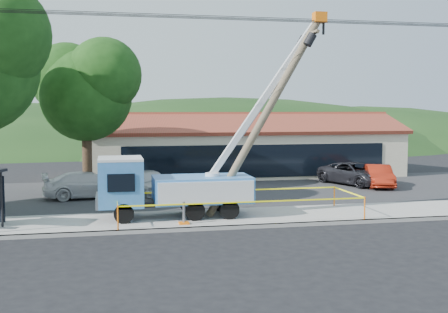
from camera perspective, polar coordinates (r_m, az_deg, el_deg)
name	(u,v)px	position (r m, az deg, el deg)	size (l,w,h in m)	color
ground	(266,240)	(21.56, 4.25, -8.43)	(120.00, 120.00, 0.00)	black
curb	(252,226)	(23.52, 2.84, -7.10)	(60.00, 0.25, 0.15)	gray
sidewalk	(241,218)	(25.32, 1.75, -6.23)	(60.00, 4.00, 0.15)	gray
parking_lot	(210,192)	(33.05, -1.47, -3.62)	(60.00, 12.00, 0.10)	#28282B
strip_mall	(244,150)	(41.43, 2.02, 0.67)	(22.50, 8.53, 4.67)	beige
tree_lot	(86,86)	(33.20, -13.87, 6.94)	(6.30, 5.60, 8.94)	#332316
hill_west	(35,147)	(75.89, -18.62, 0.96)	(78.40, 56.00, 28.00)	black
hill_center	(226,144)	(76.96, 0.19, 1.27)	(89.60, 64.00, 32.00)	black
hill_east	(361,142)	(83.39, 13.77, 1.42)	(72.80, 52.00, 26.00)	black
utility_truck	(172,184)	(24.97, -5.34, -2.78)	(10.33, 3.64, 9.16)	black
leaning_pole	(270,106)	(25.44, 4.73, 5.16)	(5.42, 1.95, 9.09)	brown
caution_tape	(238,200)	(25.04, 1.41, -4.47)	(10.63, 3.42, 0.99)	orange
car_silver	(150,197)	(31.87, -7.55, -4.08)	(1.71, 4.24, 1.44)	#B6BABE
car_red	(378,188)	(36.22, 15.40, -3.12)	(1.43, 4.11, 1.35)	#9B200F
car_white	(90,200)	(31.45, -13.49, -4.29)	(2.00, 4.92, 1.43)	silver
car_dark	(355,186)	(36.77, 13.14, -2.95)	(2.36, 5.12, 1.42)	black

